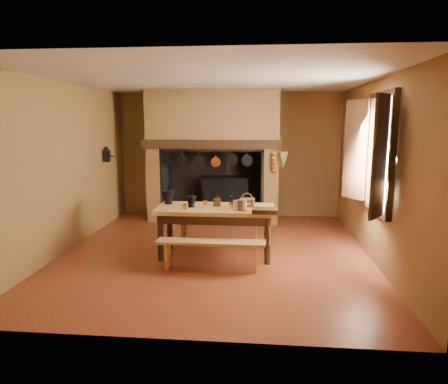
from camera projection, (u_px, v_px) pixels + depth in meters
The scene contains 28 objects.
floor at pixel (216, 252), 6.68m from camera, with size 5.50×5.50×0.00m, color maroon.
ceiling at pixel (215, 79), 6.19m from camera, with size 5.50×5.50×0.00m, color silver.
back_wall at pixel (229, 155), 9.13m from camera, with size 5.00×0.02×2.80m, color brown.
wall_left at pixel (67, 167), 6.66m from camera, with size 0.02×5.50×2.80m, color brown.
wall_right at pixel (375, 171), 6.21m from camera, with size 0.02×5.50×2.80m, color brown.
wall_front at pixel (182, 203), 3.74m from camera, with size 5.00×0.02×2.80m, color brown.
chimney_breast at pixel (214, 138), 8.66m from camera, with size 2.95×0.96×2.80m.
iron_range at pixel (226, 197), 9.00m from camera, with size 1.12×0.55×1.60m.
hearth_pans at pixel (180, 215), 8.93m from camera, with size 0.51×0.62×0.20m.
hanging_pans at pixel (209, 160), 8.25m from camera, with size 1.92×0.29×0.27m.
onion_string at pixel (274, 163), 8.11m from camera, with size 0.12×0.10×0.46m, color #B95522, non-canonical shape.
herb_bunch at pixel (283, 160), 8.09m from camera, with size 0.20×0.20×0.35m, color #55622E.
window at pixel (373, 153), 5.78m from camera, with size 0.39×1.75×1.76m.
wall_coffee_mill at pixel (107, 153), 8.15m from camera, with size 0.23×0.16×0.31m.
work_table at pixel (216, 215), 6.37m from camera, with size 1.87×0.83×0.81m.
bench_front at pixel (211, 248), 5.80m from camera, with size 1.58×0.28×0.45m.
bench_back at pixel (220, 225), 7.07m from camera, with size 1.60×0.28×0.45m.
mortar_large at pixel (168, 196), 6.59m from camera, with size 0.22×0.22×0.38m.
mortar_small at pixel (191, 201), 6.33m from camera, with size 0.18×0.18×0.30m.
coffee_grinder at pixel (217, 202), 6.43m from camera, with size 0.15×0.12×0.17m.
brass_mug_a at pixel (185, 207), 6.18m from camera, with size 0.07×0.07×0.08m, color orange.
brass_mug_b at pixel (205, 202), 6.53m from camera, with size 0.07×0.07×0.08m, color orange.
mixing_bowl at pixel (243, 204), 6.44m from camera, with size 0.31×0.31×0.08m, color beige.
stoneware_crock at pixel (243, 205), 6.10m from camera, with size 0.13×0.13×0.17m, color #52321E.
glass_jar at pixel (236, 205), 6.13m from camera, with size 0.09×0.09×0.15m, color beige.
wicker_basket at pixel (247, 202), 6.39m from camera, with size 0.24×0.18×0.22m.
wooden_tray at pixel (265, 211), 5.95m from camera, with size 0.37×0.27×0.06m, color #331C10.
brass_cup at pixel (233, 205), 6.24m from camera, with size 0.12×0.12×0.10m, color orange.
Camera 1 is at (0.73, -6.36, 2.15)m, focal length 32.00 mm.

